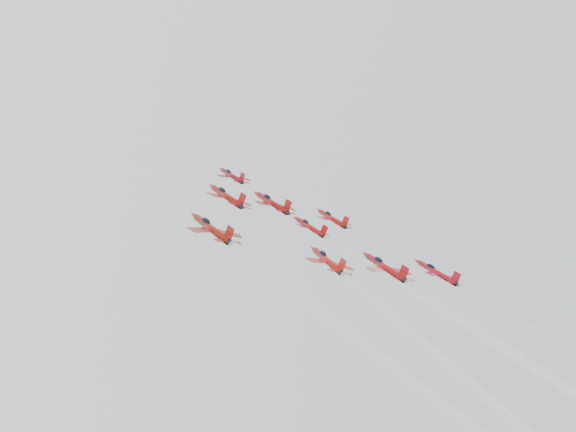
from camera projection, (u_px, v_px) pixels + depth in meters
jet_lead at (232, 175)px, 151.37m from camera, size 9.07×11.37×8.03m
jet_row2_left at (226, 196)px, 125.96m from camera, size 10.35×12.98×9.17m
jet_row2_center at (272, 202)px, 135.83m from camera, size 10.51×13.18×9.31m
jet_row2_right at (332, 218)px, 142.53m from camera, size 9.23×11.58×8.18m
jet_center at (456, 327)px, 92.46m from camera, size 8.40×76.30×51.98m
jet_rear_farleft at (402, 400)px, 61.24m from camera, size 9.50×86.34×58.82m
jet_rear_left at (544, 420)px, 69.15m from camera, size 8.96×81.41×55.46m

